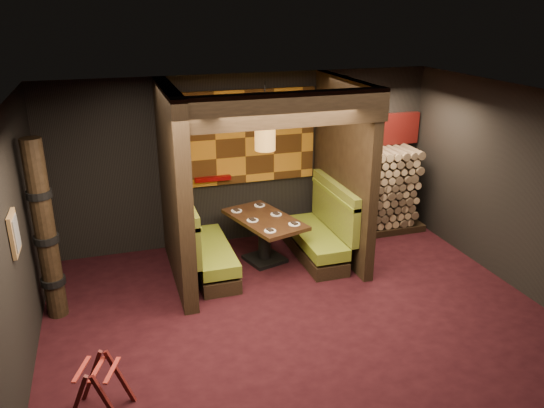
{
  "coord_description": "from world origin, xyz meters",
  "views": [
    {
      "loc": [
        -2.17,
        -5.56,
        3.88
      ],
      "look_at": [
        0.0,
        1.3,
        1.15
      ],
      "focal_mm": 35.0,
      "sensor_mm": 36.0,
      "label": 1
    }
  ],
  "objects_px": {
    "luggage_rack": "(99,387)",
    "firewood_stack": "(377,191)",
    "booth_bench_left": "(204,249)",
    "pendant_lamp": "(265,135)",
    "totem_column": "(45,233)",
    "booth_bench_right": "(321,234)",
    "dining_table": "(265,231)"
  },
  "relations": [
    {
      "from": "booth_bench_left",
      "to": "totem_column",
      "type": "distance_m",
      "value": 2.3
    },
    {
      "from": "booth_bench_right",
      "to": "dining_table",
      "type": "relative_size",
      "value": 1.02
    },
    {
      "from": "booth_bench_left",
      "to": "totem_column",
      "type": "height_order",
      "value": "totem_column"
    },
    {
      "from": "booth_bench_left",
      "to": "pendant_lamp",
      "type": "distance_m",
      "value": 1.95
    },
    {
      "from": "booth_bench_left",
      "to": "dining_table",
      "type": "distance_m",
      "value": 1.0
    },
    {
      "from": "booth_bench_left",
      "to": "dining_table",
      "type": "xyz_separation_m",
      "value": [
        0.99,
        0.13,
        0.11
      ]
    },
    {
      "from": "booth_bench_right",
      "to": "firewood_stack",
      "type": "bearing_deg",
      "value": 27.35
    },
    {
      "from": "booth_bench_right",
      "to": "booth_bench_left",
      "type": "bearing_deg",
      "value": 180.0
    },
    {
      "from": "booth_bench_left",
      "to": "pendant_lamp",
      "type": "xyz_separation_m",
      "value": [
        0.99,
        0.08,
        1.67
      ]
    },
    {
      "from": "pendant_lamp",
      "to": "dining_table",
      "type": "bearing_deg",
      "value": 90.0
    },
    {
      "from": "booth_bench_left",
      "to": "totem_column",
      "type": "xyz_separation_m",
      "value": [
        -2.09,
        -0.55,
        0.79
      ]
    },
    {
      "from": "firewood_stack",
      "to": "booth_bench_left",
      "type": "bearing_deg",
      "value": -167.83
    },
    {
      "from": "pendant_lamp",
      "to": "luggage_rack",
      "type": "distance_m",
      "value": 4.11
    },
    {
      "from": "totem_column",
      "to": "booth_bench_right",
      "type": "bearing_deg",
      "value": 7.86
    },
    {
      "from": "firewood_stack",
      "to": "luggage_rack",
      "type": "bearing_deg",
      "value": -145.24
    },
    {
      "from": "booth_bench_right",
      "to": "dining_table",
      "type": "xyz_separation_m",
      "value": [
        -0.9,
        0.13,
        0.11
      ]
    },
    {
      "from": "booth_bench_left",
      "to": "firewood_stack",
      "type": "height_order",
      "value": "firewood_stack"
    },
    {
      "from": "dining_table",
      "to": "totem_column",
      "type": "bearing_deg",
      "value": -167.56
    },
    {
      "from": "booth_bench_left",
      "to": "pendant_lamp",
      "type": "bearing_deg",
      "value": 4.56
    },
    {
      "from": "luggage_rack",
      "to": "pendant_lamp",
      "type": "bearing_deg",
      "value": 46.81
    },
    {
      "from": "luggage_rack",
      "to": "booth_bench_left",
      "type": "bearing_deg",
      "value": 59.42
    },
    {
      "from": "luggage_rack",
      "to": "dining_table",
      "type": "bearing_deg",
      "value": 47.33
    },
    {
      "from": "booth_bench_right",
      "to": "dining_table",
      "type": "bearing_deg",
      "value": 171.88
    },
    {
      "from": "totem_column",
      "to": "firewood_stack",
      "type": "relative_size",
      "value": 1.39
    },
    {
      "from": "booth_bench_left",
      "to": "luggage_rack",
      "type": "distance_m",
      "value": 3.06
    },
    {
      "from": "dining_table",
      "to": "pendant_lamp",
      "type": "distance_m",
      "value": 1.56
    },
    {
      "from": "luggage_rack",
      "to": "firewood_stack",
      "type": "distance_m",
      "value": 5.86
    },
    {
      "from": "dining_table",
      "to": "totem_column",
      "type": "height_order",
      "value": "totem_column"
    },
    {
      "from": "booth_bench_left",
      "to": "dining_table",
      "type": "height_order",
      "value": "booth_bench_left"
    },
    {
      "from": "luggage_rack",
      "to": "firewood_stack",
      "type": "relative_size",
      "value": 0.41
    },
    {
      "from": "luggage_rack",
      "to": "firewood_stack",
      "type": "xyz_separation_m",
      "value": [
        4.8,
        3.33,
        0.43
      ]
    },
    {
      "from": "totem_column",
      "to": "firewood_stack",
      "type": "height_order",
      "value": "totem_column"
    }
  ]
}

